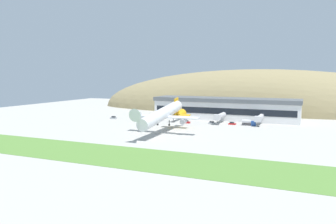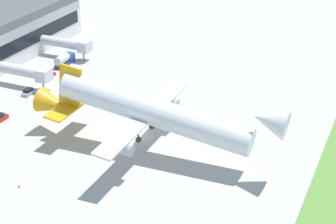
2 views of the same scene
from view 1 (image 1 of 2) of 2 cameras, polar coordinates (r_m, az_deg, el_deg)
ground_plane at (r=148.17m, az=1.51°, el=-3.64°), size 351.66×351.66×0.00m
grass_strip_foreground at (r=106.66m, az=-7.97°, el=-7.62°), size 316.50×25.32×0.08m
hill_backdrop at (r=247.68m, az=15.06°, el=0.16°), size 252.76×67.51×60.82m
terminal_building at (r=196.17m, az=9.89°, el=0.84°), size 85.00×19.09×12.71m
jetway_0 at (r=186.24m, az=1.57°, el=-0.35°), size 3.38×16.51×5.43m
jetway_1 at (r=178.64m, az=9.02°, el=-0.71°), size 3.38×16.54×5.43m
jetway_2 at (r=175.66m, az=15.64°, el=-0.99°), size 3.38×14.90×5.43m
cargo_airplane at (r=144.87m, az=-0.96°, el=-0.45°), size 32.77×50.22×12.05m
service_car_0 at (r=176.46m, az=7.67°, el=-1.89°), size 3.91×1.88×1.47m
service_car_1 at (r=175.82m, az=11.11°, el=-1.99°), size 3.84×2.13×1.42m
service_car_2 at (r=198.40m, az=-9.49°, el=-0.99°), size 3.69×1.92×1.61m
service_car_3 at (r=178.15m, az=3.21°, el=-1.74°), size 3.99×1.81×1.65m
fuel_truck at (r=174.87m, az=13.88°, el=-1.81°), size 7.12×2.52×3.11m
traffic_cone_0 at (r=187.18m, az=-5.44°, el=-1.49°), size 0.52×0.52×0.58m
traffic_cone_1 at (r=168.30m, az=-4.99°, el=-2.36°), size 0.52×0.52×0.58m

